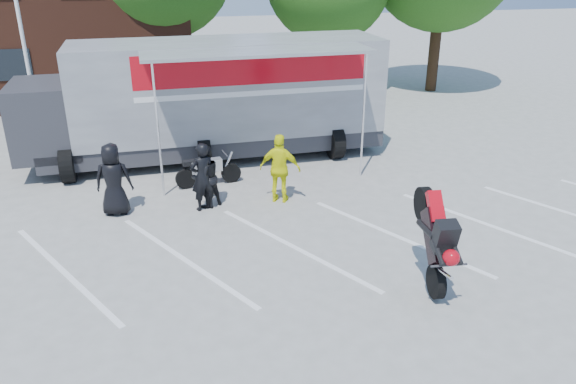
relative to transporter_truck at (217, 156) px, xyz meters
name	(u,v)px	position (x,y,z in m)	size (l,w,h in m)	color
ground	(296,271)	(0.83, -7.37, 0.00)	(100.00, 100.00, 0.00)	#A3A49E
parking_bay_lines	(285,248)	(0.83, -6.37, 0.01)	(18.00, 5.00, 0.01)	white
transporter_truck	(217,156)	(0.00, 0.00, 0.00)	(11.31, 5.45, 3.60)	#95989D
parked_motorcycle	(209,185)	(-0.46, -2.36, 0.00)	(0.62, 1.87, 0.98)	#B1B1B6
stunt_bike_rider	(421,279)	(3.19, -8.19, 0.00)	(0.85, 1.80, 2.12)	black
spectator_leather_a	(113,179)	(-2.85, -3.71, 0.91)	(0.89, 0.58, 1.81)	black
spectator_leather_b	(203,177)	(-0.72, -3.93, 0.87)	(0.64, 0.42, 1.75)	black
spectator_leather_c	(206,177)	(-0.63, -3.74, 0.80)	(0.78, 0.60, 1.60)	black
spectator_hivis	(280,169)	(1.25, -3.86, 0.90)	(1.06, 0.44, 1.81)	#FBFF0D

